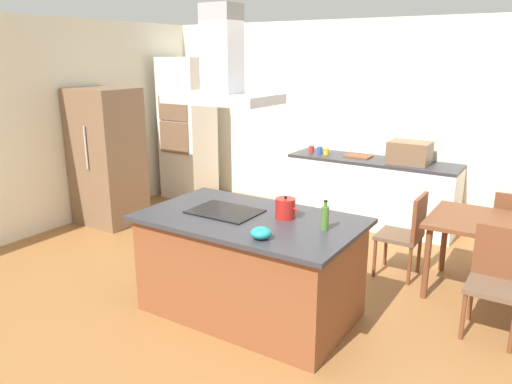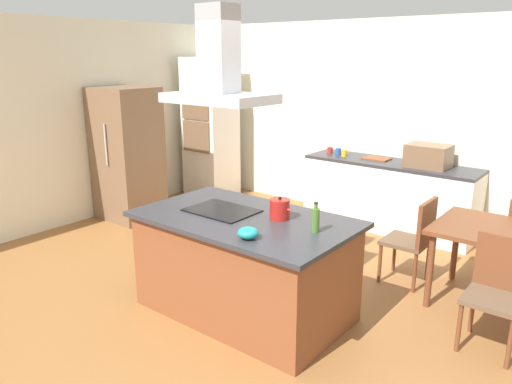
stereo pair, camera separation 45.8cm
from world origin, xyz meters
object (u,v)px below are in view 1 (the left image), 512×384
Objects in this scene: olive_oil_bottle at (325,217)px; chair_facing_island at (497,275)px; cooktop at (225,211)px; coffee_mug_blue at (320,150)px; tea_kettle at (286,208)px; countertop_microwave at (410,153)px; mixing_bowl at (261,233)px; refrigerator at (107,157)px; wall_oven_stack at (188,129)px; dining_table at (509,233)px; coffee_mug_red at (311,149)px; range_hood at (222,72)px; coffee_mug_yellow at (326,152)px; cutting_board at (358,156)px; chair_at_left_end at (408,230)px.

chair_facing_island is at bearing 32.37° from olive_oil_bottle.
coffee_mug_blue is at bearing 98.74° from cooktop.
countertop_microwave reaches higher than tea_kettle.
mixing_bowl is 3.42m from coffee_mug_blue.
wall_oven_stack is at bearing 87.11° from refrigerator.
refrigerator is at bearing 156.67° from mixing_bowl.
mixing_bowl is 0.12× the size of dining_table.
coffee_mug_blue is (0.13, 0.00, 0.00)m from coffee_mug_red.
wall_oven_stack reaches higher than cooktop.
countertop_microwave is at bearing 74.39° from range_hood.
countertop_microwave is 2.51m from chair_facing_island.
dining_table is (1.53, 1.86, -0.28)m from mixing_bowl.
coffee_mug_blue is at bearing 115.99° from olive_oil_bottle.
tea_kettle reaches higher than coffee_mug_yellow.
olive_oil_bottle reaches higher than coffee_mug_blue.
tea_kettle is 2.82m from cutting_board.
tea_kettle is at bearing 15.45° from range_hood.
cutting_board is (0.55, 0.05, -0.04)m from coffee_mug_blue.
chair_facing_island is at bearing -20.96° from wall_oven_stack.
olive_oil_bottle is at bearing -65.68° from coffee_mug_yellow.
cooktop is 3.74m from wall_oven_stack.
chair_at_left_end is at bearing -16.78° from wall_oven_stack.
coffee_mug_red is at bearing 101.23° from cooktop.
tea_kettle is at bearing -15.72° from refrigerator.
cooktop is at bearing 148.37° from mixing_bowl.
refrigerator is at bearing -139.68° from coffee_mug_red.
countertop_microwave is 0.71m from cutting_board.
coffee_mug_yellow is (-0.85, 2.68, -0.04)m from tea_kettle.
coffee_mug_red is 0.04× the size of wall_oven_stack.
coffee_mug_blue is 0.10× the size of range_hood.
olive_oil_bottle is at bearing -61.93° from coffee_mug_red.
wall_oven_stack is 1.21× the size of refrigerator.
dining_table is 1.56× the size of range_hood.
chair_facing_island is (1.33, -2.06, -0.53)m from countertop_microwave.
mixing_bowl is 3.47m from coffee_mug_red.
wall_oven_stack is 3.87m from range_hood.
wall_oven_stack is at bearing 134.92° from range_hood.
range_hood is (-0.80, -2.88, 1.06)m from countertop_microwave.
refrigerator is (-2.83, -1.87, 0.00)m from cutting_board.
coffee_mug_red is 0.10× the size of chair_facing_island.
chair_at_left_end is at bearing 50.53° from cooktop.
wall_oven_stack reaches higher than coffee_mug_blue.
wall_oven_stack is at bearing 144.06° from olive_oil_bottle.
chair_facing_island is (0.92, -0.67, 0.00)m from chair_at_left_end.
olive_oil_bottle reaches higher than tea_kettle.
chair_at_left_end is at bearing -180.00° from dining_table.
chair_at_left_end is 1.00× the size of chair_facing_island.
countertop_microwave is at bearing 3.88° from wall_oven_stack.
countertop_microwave is at bearing 92.64° from olive_oil_bottle.
refrigerator reaches higher than dining_table.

